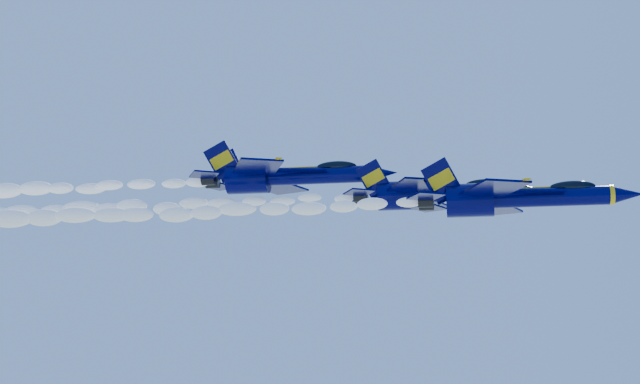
# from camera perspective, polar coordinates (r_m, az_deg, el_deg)

# --- Properties ---
(jet_lead) EXTENTS (17.63, 14.46, 6.55)m
(jet_lead) POSITION_cam_1_polar(r_m,az_deg,el_deg) (72.85, 12.33, -0.34)
(jet_lead) COLOR #00003A
(smoke_trail_jet_lead) EXTENTS (63.38, 2.39, 2.15)m
(smoke_trail_jet_lead) POSITION_cam_1_polar(r_m,az_deg,el_deg) (80.77, -16.65, -1.61)
(smoke_trail_jet_lead) COLOR white
(jet_second) EXTENTS (16.95, 13.91, 6.30)m
(jet_second) POSITION_cam_1_polar(r_m,az_deg,el_deg) (80.49, 7.42, -0.08)
(jet_second) COLOR #00003A
(smoke_trail_jet_second) EXTENTS (63.38, 2.30, 2.07)m
(smoke_trail_jet_second) POSITION_cam_1_polar(r_m,az_deg,el_deg) (90.43, -18.05, -1.23)
(smoke_trail_jet_second) COLOR white
(jet_third) EXTENTS (18.95, 15.55, 7.04)m
(jet_third) POSITION_cam_1_polar(r_m,az_deg,el_deg) (85.90, -2.17, 1.03)
(jet_third) COLOR #00003A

